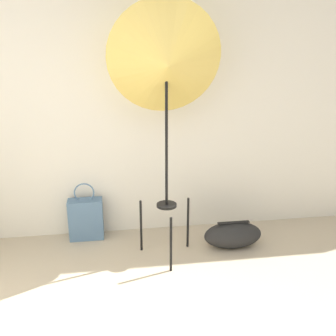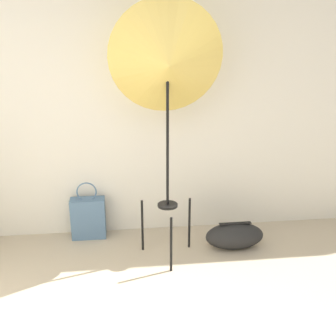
% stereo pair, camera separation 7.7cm
% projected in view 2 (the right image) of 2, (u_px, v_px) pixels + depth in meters
% --- Properties ---
extents(wall_back, '(8.00, 0.05, 2.60)m').
position_uv_depth(wall_back, '(121.00, 92.00, 3.38)').
color(wall_back, beige).
rests_on(wall_back, ground_plane).
extents(photo_umbrella, '(0.87, 0.46, 2.03)m').
position_uv_depth(photo_umbrella, '(168.00, 63.00, 2.82)').
color(photo_umbrella, black).
rests_on(photo_umbrella, ground_plane).
extents(tote_bag, '(0.31, 0.14, 0.53)m').
position_uv_depth(tote_bag, '(88.00, 217.00, 3.57)').
color(tote_bag, slate).
rests_on(tote_bag, ground_plane).
extents(duffel_bag, '(0.51, 0.23, 0.24)m').
position_uv_depth(duffel_bag, '(234.00, 236.00, 3.40)').
color(duffel_bag, black).
rests_on(duffel_bag, ground_plane).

